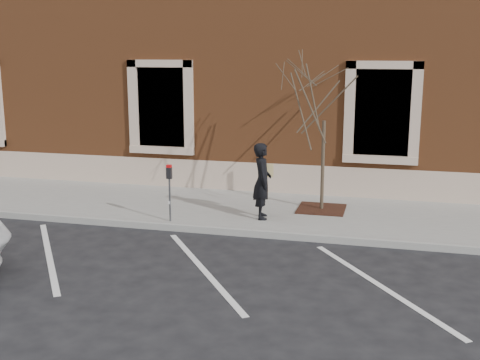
# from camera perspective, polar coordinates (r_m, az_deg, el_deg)

# --- Properties ---
(ground) EXTENTS (120.00, 120.00, 0.00)m
(ground) POSITION_cam_1_polar(r_m,az_deg,el_deg) (13.27, -0.64, -5.18)
(ground) COLOR #28282B
(ground) RESTS_ON ground
(sidewalk_near) EXTENTS (40.00, 3.50, 0.15)m
(sidewalk_near) POSITION_cam_1_polar(r_m,az_deg,el_deg) (14.88, 1.09, -2.94)
(sidewalk_near) COLOR #9E9C95
(sidewalk_near) RESTS_ON ground
(curb_near) EXTENTS (40.00, 0.12, 0.15)m
(curb_near) POSITION_cam_1_polar(r_m,az_deg,el_deg) (13.20, -0.70, -4.94)
(curb_near) COLOR #9E9E99
(curb_near) RESTS_ON ground
(parking_stripes) EXTENTS (28.00, 4.40, 0.01)m
(parking_stripes) POSITION_cam_1_polar(r_m,az_deg,el_deg) (11.27, -3.55, -8.43)
(parking_stripes) COLOR silver
(parking_stripes) RESTS_ON ground
(building_civic) EXTENTS (40.00, 8.62, 8.00)m
(building_civic) POSITION_cam_1_polar(r_m,az_deg,el_deg) (20.23, 5.11, 12.30)
(building_civic) COLOR brown
(building_civic) RESTS_ON ground
(man) EXTENTS (0.58, 0.73, 1.76)m
(man) POSITION_cam_1_polar(r_m,az_deg,el_deg) (13.78, 2.12, -0.09)
(man) COLOR black
(man) RESTS_ON sidewalk_near
(parking_meter) EXTENTS (0.12, 0.09, 1.31)m
(parking_meter) POSITION_cam_1_polar(r_m,az_deg,el_deg) (13.60, -6.71, -0.21)
(parking_meter) COLOR #595B60
(parking_meter) RESTS_ON sidewalk_near
(tree_grate) EXTENTS (1.14, 1.14, 0.03)m
(tree_grate) POSITION_cam_1_polar(r_m,az_deg,el_deg) (14.85, 7.73, -2.72)
(tree_grate) COLOR #391D12
(tree_grate) RESTS_ON sidewalk_near
(sapling) EXTENTS (2.38, 2.38, 3.96)m
(sapling) POSITION_cam_1_polar(r_m,az_deg,el_deg) (14.39, 8.05, 7.94)
(sapling) COLOR #4B3B2E
(sapling) RESTS_ON sidewalk_near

